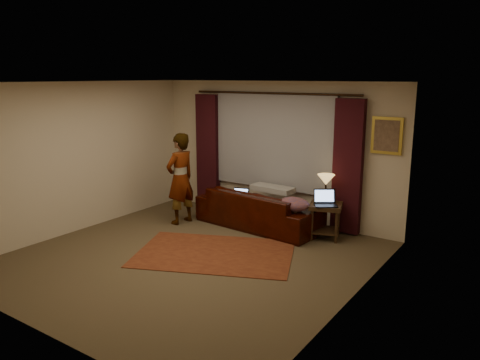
# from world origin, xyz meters

# --- Properties ---
(floor) EXTENTS (5.00, 5.00, 0.01)m
(floor) POSITION_xyz_m (0.00, 0.00, -0.01)
(floor) COLOR brown
(floor) RESTS_ON ground
(ceiling) EXTENTS (5.00, 5.00, 0.02)m
(ceiling) POSITION_xyz_m (0.00, 0.00, 2.60)
(ceiling) COLOR silver
(ceiling) RESTS_ON ground
(wall_back) EXTENTS (5.00, 0.02, 2.60)m
(wall_back) POSITION_xyz_m (0.00, 2.50, 1.30)
(wall_back) COLOR beige
(wall_back) RESTS_ON ground
(wall_front) EXTENTS (5.00, 0.02, 2.60)m
(wall_front) POSITION_xyz_m (0.00, -2.50, 1.30)
(wall_front) COLOR beige
(wall_front) RESTS_ON ground
(wall_left) EXTENTS (0.02, 5.00, 2.60)m
(wall_left) POSITION_xyz_m (-2.50, 0.00, 1.30)
(wall_left) COLOR beige
(wall_left) RESTS_ON ground
(wall_right) EXTENTS (0.02, 5.00, 2.60)m
(wall_right) POSITION_xyz_m (2.50, 0.00, 1.30)
(wall_right) COLOR beige
(wall_right) RESTS_ON ground
(sheer_curtain) EXTENTS (2.50, 0.05, 1.80)m
(sheer_curtain) POSITION_xyz_m (0.00, 2.44, 1.50)
(sheer_curtain) COLOR #96969D
(sheer_curtain) RESTS_ON wall_back
(drape_left) EXTENTS (0.50, 0.14, 2.30)m
(drape_left) POSITION_xyz_m (-1.50, 2.39, 1.18)
(drape_left) COLOR black
(drape_left) RESTS_ON floor
(drape_right) EXTENTS (0.50, 0.14, 2.30)m
(drape_right) POSITION_xyz_m (1.50, 2.39, 1.18)
(drape_right) COLOR black
(drape_right) RESTS_ON floor
(curtain_rod) EXTENTS (0.04, 0.04, 3.40)m
(curtain_rod) POSITION_xyz_m (0.00, 2.39, 2.38)
(curtain_rod) COLOR black
(curtain_rod) RESTS_ON wall_back
(picture_frame) EXTENTS (0.50, 0.04, 0.60)m
(picture_frame) POSITION_xyz_m (2.10, 2.47, 1.75)
(picture_frame) COLOR gold
(picture_frame) RESTS_ON wall_back
(sofa) EXTENTS (2.39, 1.19, 0.93)m
(sofa) POSITION_xyz_m (0.05, 1.87, 0.47)
(sofa) COLOR black
(sofa) RESTS_ON floor
(throw_blanket) EXTENTS (0.82, 0.37, 0.09)m
(throw_blanket) POSITION_xyz_m (0.20, 2.10, 0.94)
(throw_blanket) COLOR #9F9D97
(throw_blanket) RESTS_ON sofa
(clothing_pile) EXTENTS (0.58, 0.47, 0.23)m
(clothing_pile) POSITION_xyz_m (0.86, 1.68, 0.58)
(clothing_pile) COLOR brown
(clothing_pile) RESTS_ON sofa
(laptop_sofa) EXTENTS (0.36, 0.38, 0.21)m
(laptop_sofa) POSITION_xyz_m (-0.27, 1.72, 0.57)
(laptop_sofa) COLOR black
(laptop_sofa) RESTS_ON sofa
(area_rug) EXTENTS (2.81, 2.40, 0.01)m
(area_rug) POSITION_xyz_m (0.20, 0.36, 0.01)
(area_rug) COLOR maroon
(area_rug) RESTS_ON floor
(end_table) EXTENTS (0.66, 0.66, 0.60)m
(end_table) POSITION_xyz_m (1.31, 1.97, 0.30)
(end_table) COLOR black
(end_table) RESTS_ON floor
(tiffany_lamp) EXTENTS (0.38, 0.38, 0.47)m
(tiffany_lamp) POSITION_xyz_m (1.24, 2.11, 0.83)
(tiffany_lamp) COLOR #A08445
(tiffany_lamp) RESTS_ON end_table
(laptop_table) EXTENTS (0.52, 0.52, 0.26)m
(laptop_table) POSITION_xyz_m (1.36, 1.85, 0.73)
(laptop_table) COLOR black
(laptop_table) RESTS_ON end_table
(person) EXTENTS (0.55, 0.55, 1.69)m
(person) POSITION_xyz_m (-1.26, 1.26, 0.84)
(person) COLOR #9F9D97
(person) RESTS_ON floor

